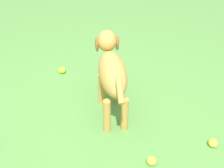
{
  "coord_description": "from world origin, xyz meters",
  "views": [
    {
      "loc": [
        -0.0,
        1.66,
        1.66
      ],
      "look_at": [
        -0.24,
        -0.21,
        0.31
      ],
      "focal_mm": 48.78,
      "sensor_mm": 36.0,
      "label": 1
    }
  ],
  "objects_px": {
    "tennis_ball_0": "(62,70)",
    "tennis_ball_3": "(151,161)",
    "dog": "(111,71)",
    "tennis_ball_2": "(212,143)"
  },
  "relations": [
    {
      "from": "tennis_ball_2",
      "to": "dog",
      "type": "bearing_deg",
      "value": -35.82
    },
    {
      "from": "tennis_ball_0",
      "to": "tennis_ball_3",
      "type": "distance_m",
      "value": 1.36
    },
    {
      "from": "tennis_ball_2",
      "to": "tennis_ball_3",
      "type": "height_order",
      "value": "same"
    },
    {
      "from": "tennis_ball_0",
      "to": "tennis_ball_3",
      "type": "relative_size",
      "value": 1.0
    },
    {
      "from": "tennis_ball_2",
      "to": "tennis_ball_3",
      "type": "xyz_separation_m",
      "value": [
        0.48,
        0.1,
        0.0
      ]
    },
    {
      "from": "tennis_ball_0",
      "to": "tennis_ball_3",
      "type": "height_order",
      "value": "same"
    },
    {
      "from": "dog",
      "to": "tennis_ball_0",
      "type": "height_order",
      "value": "dog"
    },
    {
      "from": "dog",
      "to": "tennis_ball_2",
      "type": "height_order",
      "value": "dog"
    },
    {
      "from": "tennis_ball_0",
      "to": "tennis_ball_3",
      "type": "xyz_separation_m",
      "value": [
        -0.61,
        1.21,
        0.0
      ]
    },
    {
      "from": "tennis_ball_3",
      "to": "tennis_ball_2",
      "type": "bearing_deg",
      "value": -167.69
    }
  ]
}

